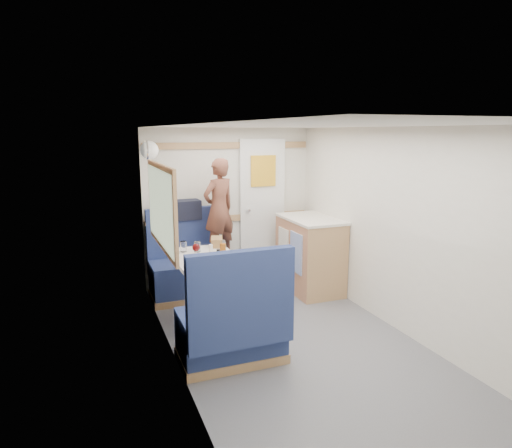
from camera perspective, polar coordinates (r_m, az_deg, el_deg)
name	(u,v)px	position (r m, az deg, el deg)	size (l,w,h in m)	color
floor	(308,357)	(4.22, 6.52, -16.13)	(4.50, 4.50, 0.00)	#515156
ceiling	(314,125)	(3.74, 7.24, 12.12)	(4.50, 4.50, 0.00)	silver
wall_back	(229,206)	(5.90, -3.38, 2.20)	(2.20, 0.02, 2.00)	silver
wall_left	(181,260)	(3.50, -9.33, -4.47)	(0.02, 4.50, 2.00)	silver
wall_right	(417,236)	(4.47, 19.43, -1.47)	(0.02, 4.50, 2.00)	silver
oak_trim_low	(230,218)	(5.91, -3.30, 0.74)	(2.15, 0.02, 0.08)	#A96D4C
oak_trim_high	(229,145)	(5.81, -3.41, 9.78)	(2.15, 0.02, 0.08)	#A96D4C
side_window	(160,207)	(4.41, -11.86, 2.08)	(0.04, 1.30, 0.72)	gray
rear_door	(262,207)	(6.03, 0.80, 2.14)	(0.62, 0.12, 1.86)	white
dinette_table	(206,271)	(4.66, -6.26, -5.90)	(0.62, 0.92, 0.72)	white
bench_far	(188,272)	(5.54, -8.52, -5.99)	(0.90, 0.59, 1.05)	navy
bench_near	(233,330)	(3.97, -2.88, -13.10)	(0.90, 0.59, 1.05)	navy
ledge	(182,221)	(5.64, -9.26, 0.39)	(0.90, 0.14, 0.04)	#A96D4C
dome_light	(149,150)	(5.21, -13.20, 8.97)	(0.20, 0.20, 0.20)	white
galley_counter	(310,254)	(5.69, 6.74, -3.71)	(0.57, 0.92, 0.92)	#A96D4C
person	(219,209)	(5.44, -4.66, 1.90)	(0.44, 0.29, 1.20)	brown
duffel_bag	(180,210)	(5.61, -9.48, 1.74)	(0.48, 0.23, 0.23)	black
tray	(234,263)	(4.33, -2.74, -4.91)	(0.29, 0.38, 0.02)	white
orange_fruit	(235,256)	(4.43, -2.69, -3.97)	(0.07, 0.07, 0.07)	#E5590A
cheese_block	(216,255)	(4.54, -5.08, -3.87)	(0.09, 0.05, 0.03)	#E7D885
wine_glass	(196,248)	(4.46, -7.49, -3.03)	(0.08, 0.08, 0.17)	white
tumbler_left	(202,263)	(4.22, -6.78, -4.88)	(0.06, 0.06, 0.10)	white
tumbler_mid	(183,247)	(4.81, -9.08, -2.80)	(0.07, 0.07, 0.11)	white
tumbler_right	(197,247)	(4.79, -7.35, -2.85)	(0.07, 0.07, 0.11)	white
beer_glass	(223,248)	(4.72, -4.16, -3.05)	(0.06, 0.06, 0.10)	#8D4B14
pepper_grinder	(218,254)	(4.54, -4.75, -3.71)	(0.03, 0.03, 0.09)	black
salt_grinder	(211,249)	(4.69, -5.67, -3.17)	(0.04, 0.04, 0.10)	silver
bread_loaf	(217,242)	(5.01, -4.93, -2.24)	(0.12, 0.22, 0.09)	olive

